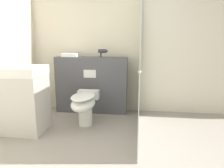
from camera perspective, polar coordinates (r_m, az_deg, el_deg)
name	(u,v)px	position (r m, az deg, el deg)	size (l,w,h in m)	color
ground_plane	(81,164)	(2.57, -8.08, -19.99)	(12.00, 12.00, 0.00)	gray
wall_back	(107,44)	(4.06, -1.34, 10.52)	(8.00, 0.06, 2.50)	beige
partition_panel	(91,85)	(3.99, -5.42, -0.26)	(1.30, 0.22, 1.02)	#4C4C51
shower_glass	(140,60)	(3.09, 7.36, 6.36)	(0.04, 1.81, 2.12)	silver
toilet	(84,104)	(3.39, -7.24, -5.32)	(0.35, 0.73, 0.51)	white
sink_vanity	(23,99)	(3.42, -22.12, -3.69)	(0.61, 0.52, 1.10)	beige
hair_drier	(103,51)	(3.85, -2.43, 8.52)	(0.17, 0.07, 0.14)	#2D2D33
folded_towel	(70,55)	(4.01, -10.94, 7.46)	(0.28, 0.15, 0.06)	white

